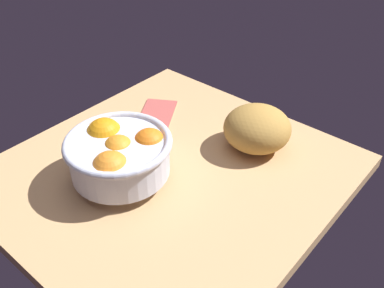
{
  "coord_description": "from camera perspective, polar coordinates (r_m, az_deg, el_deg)",
  "views": [
    {
      "loc": [
        51.67,
        50.71,
        60.84
      ],
      "look_at": [
        -5.35,
        1.92,
        5.0
      ],
      "focal_mm": 40.29,
      "sensor_mm": 36.0,
      "label": 1
    }
  ],
  "objects": [
    {
      "name": "bread_loaf",
      "position": [
        0.99,
        8.62,
        2.05
      ],
      "size": [
        21.36,
        21.43,
        10.25
      ],
      "primitive_type": "ellipsoid",
      "rotation": [
        0.0,
        0.0,
        2.27
      ],
      "color": "#B3863D",
      "rests_on": "ground"
    },
    {
      "name": "fruit_bowl",
      "position": [
        0.89,
        -9.58,
        -1.27
      ],
      "size": [
        22.07,
        22.07,
        11.72
      ],
      "color": "silver",
      "rests_on": "ground"
    },
    {
      "name": "ground_plane",
      "position": [
        0.96,
        -2.97,
        -4.14
      ],
      "size": [
        70.4,
        67.29,
        3.0
      ],
      "primitive_type": "cube",
      "color": "tan"
    },
    {
      "name": "napkin_folded",
      "position": [
        1.13,
        -4.67,
        4.09
      ],
      "size": [
        16.08,
        14.27,
        0.87
      ],
      "primitive_type": "cube",
      "rotation": [
        0.0,
        0.0,
        0.55
      ],
      "color": "#B7504A",
      "rests_on": "ground"
    }
  ]
}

